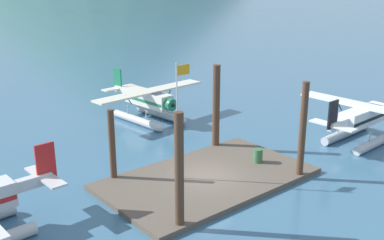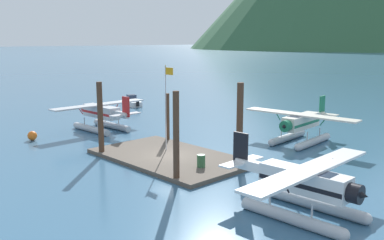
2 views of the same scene
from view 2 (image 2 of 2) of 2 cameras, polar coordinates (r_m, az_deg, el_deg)
ground_plane at (r=33.41m, az=-2.96°, el=-5.18°), size 1200.00×1200.00×0.00m
dock_platform at (r=33.37m, az=-2.96°, el=-4.94°), size 12.30×7.23×0.30m
piling_near_left at (r=34.57m, az=-12.05°, el=0.12°), size 0.44×0.44×5.87m
piling_near_right at (r=27.35m, az=-2.11°, el=-2.32°), size 0.41×0.41×5.94m
piling_far_left at (r=38.29m, az=-3.29°, el=0.25°), size 0.38×0.38×4.43m
piling_far_right at (r=32.51m, az=6.35°, el=-0.28°), size 0.50×0.50×5.96m
flagpole at (r=34.13m, az=-3.38°, el=2.85°), size 0.95×0.10×6.82m
fuel_drum at (r=30.18m, az=1.21°, el=-5.44°), size 0.62×0.62×0.88m
mooring_buoy at (r=42.01m, az=-20.41°, el=-1.97°), size 0.85×0.85×0.85m
seaplane_cream_bow_right at (r=39.33m, az=14.21°, el=-0.73°), size 10.48×7.97×3.84m
seaplane_white_stbd_aft at (r=23.15m, az=14.67°, el=-8.66°), size 7.98×10.44×3.84m
seaplane_silver_port_fwd at (r=44.49m, az=-11.96°, el=0.65°), size 7.98×10.44×3.84m
boat_white_open_west at (r=61.01m, az=-7.97°, el=2.39°), size 4.73×2.69×1.50m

